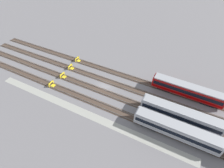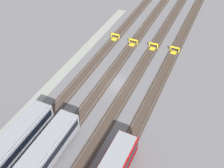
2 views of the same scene
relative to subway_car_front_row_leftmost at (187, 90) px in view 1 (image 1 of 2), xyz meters
The scene contains 13 objects.
ground_plane 22.00m from the subway_car_front_row_leftmost, 162.42° to the right, with size 400.00×400.00×0.00m, color slate.
service_walkway 27.09m from the subway_car_front_row_leftmost, 140.63° to the right, with size 54.00×2.00×0.01m, color #9E9E93.
rail_track_nearest 24.78m from the subway_car_front_row_leftmost, 147.72° to the right, with size 90.00×2.23×0.21m.
rail_track_near_inner 22.75m from the subway_car_front_row_leftmost, 157.13° to the right, with size 90.00×2.24×0.21m.
rail_track_middle 21.44m from the subway_car_front_row_leftmost, 168.04° to the right, with size 90.00×2.24×0.21m.
rail_track_far_inner 20.98m from the subway_car_front_row_leftmost, behind, with size 90.00×2.23×0.21m.
subway_car_front_row_leftmost is the anchor object (origin of this frame).
subway_car_front_row_centre 8.75m from the subway_car_front_row_leftmost, 90.00° to the right, with size 18.01×2.90×3.70m.
subway_car_front_row_right_inner 13.19m from the subway_car_front_row_leftmost, 90.00° to the right, with size 18.01×2.89×3.70m.
bumper_stop_nearest_track 36.72m from the subway_car_front_row_leftmost, 158.94° to the right, with size 1.36×2.01×1.22m.
bumper_stop_near_inner_track 34.97m from the subway_car_front_row_leftmost, 165.41° to the right, with size 1.34×2.00×1.22m.
bumper_stop_middle_track 34.48m from the subway_car_front_row_leftmost, behind, with size 1.36×2.00×1.22m.
bumper_stop_far_inner_track 34.68m from the subway_car_front_row_leftmost, behind, with size 1.37×2.01×1.22m.
Camera 1 is at (17.98, -30.61, 34.42)m, focal length 28.00 mm.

